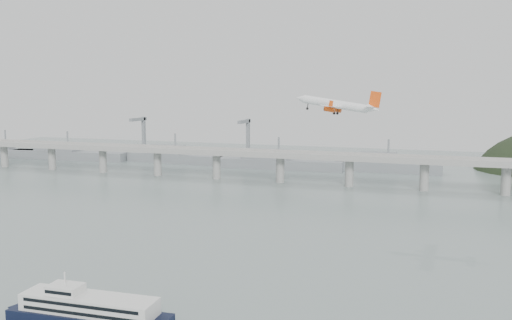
% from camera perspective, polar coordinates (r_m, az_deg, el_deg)
% --- Properties ---
extents(ground, '(900.00, 900.00, 0.00)m').
position_cam_1_polar(ground, '(201.87, -5.08, -12.17)').
color(ground, slate).
rests_on(ground, ground).
extents(bridge, '(800.00, 22.00, 23.90)m').
position_cam_1_polar(bridge, '(385.22, 6.70, -0.00)').
color(bridge, '#989895').
rests_on(bridge, ground).
extents(distant_fleet, '(453.00, 60.90, 40.00)m').
position_cam_1_polar(distant_fleet, '(500.36, -9.27, 0.37)').
color(distant_fleet, slate).
rests_on(distant_fleet, ground).
extents(ferry, '(80.22, 15.53, 15.13)m').
position_cam_1_polar(ferry, '(169.46, -17.13, -14.96)').
color(ferry, black).
rests_on(ferry, ground).
extents(airliner, '(40.85, 37.15, 11.23)m').
position_cam_1_polar(airliner, '(253.76, 8.54, 5.78)').
color(airliner, white).
rests_on(airliner, ground).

